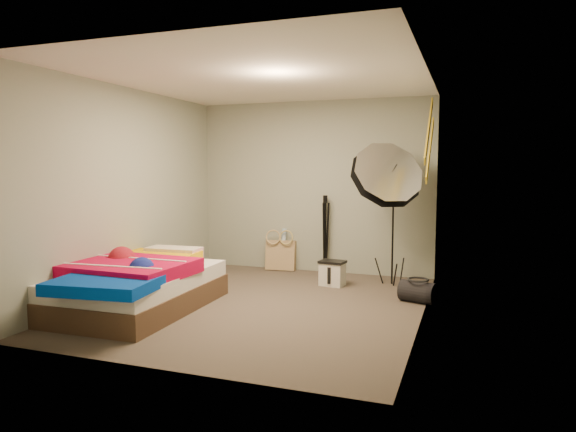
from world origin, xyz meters
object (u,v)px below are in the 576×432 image
at_px(duffel_bag, 418,292).
at_px(photo_umbrella, 385,178).
at_px(camera_tripod, 325,229).
at_px(tote_bag, 281,255).
at_px(wrapping_roll, 283,249).
at_px(camera_case, 332,274).
at_px(bed, 135,284).

distance_m(duffel_bag, photo_umbrella, 1.53).
bearing_deg(duffel_bag, photo_umbrella, 143.57).
bearing_deg(duffel_bag, camera_tripod, 156.87).
height_order(tote_bag, photo_umbrella, photo_umbrella).
height_order(tote_bag, wrapping_roll, wrapping_roll).
xyz_separation_m(duffel_bag, camera_tripod, (-1.43, 1.21, 0.53)).
bearing_deg(photo_umbrella, wrapping_roll, 160.69).
relative_size(duffel_bag, photo_umbrella, 0.20).
relative_size(camera_case, camera_tripod, 0.27).
relative_size(camera_case, photo_umbrella, 0.15).
bearing_deg(bed, duffel_bag, 24.55).
relative_size(wrapping_roll, camera_case, 2.07).
bearing_deg(wrapping_roll, bed, -106.95).
relative_size(bed, photo_umbrella, 1.07).
bearing_deg(photo_umbrella, bed, -140.14).
xyz_separation_m(tote_bag, camera_case, (0.99, -0.74, -0.07)).
bearing_deg(bed, photo_umbrella, 39.86).
bearing_deg(tote_bag, camera_tripod, -8.00).
xyz_separation_m(duffel_bag, bed, (-2.87, -1.31, 0.16)).
bearing_deg(camera_tripod, photo_umbrella, -29.89).
xyz_separation_m(wrapping_roll, bed, (-0.77, -2.54, -0.03)).
bearing_deg(wrapping_roll, photo_umbrella, -19.31).
bearing_deg(camera_tripod, camera_case, -67.32).
xyz_separation_m(tote_bag, duffel_bag, (2.13, -1.23, -0.10)).
height_order(tote_bag, bed, bed).
distance_m(camera_case, bed, 2.50).
xyz_separation_m(bed, camera_tripod, (1.44, 2.52, 0.37)).
bearing_deg(duffel_bag, tote_bag, 166.95).
bearing_deg(tote_bag, duffel_bag, -36.25).
relative_size(tote_bag, photo_umbrella, 0.23).
bearing_deg(photo_umbrella, camera_tripod, 150.11).
xyz_separation_m(camera_case, camera_tripod, (-0.30, 0.72, 0.50)).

